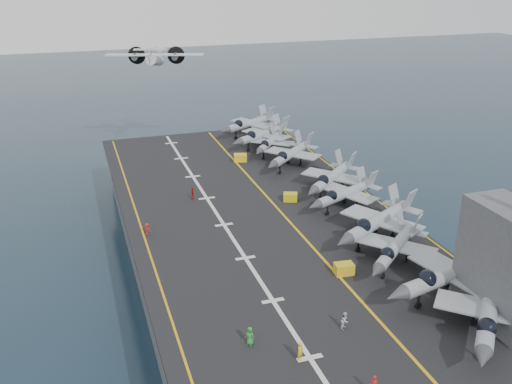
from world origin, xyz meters
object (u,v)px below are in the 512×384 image
object	(u,v)px
island_superstructure	(510,252)
transport_plane	(155,61)
tow_cart_a	(344,269)
fighter_jet_0	(489,312)

from	to	relation	value
island_superstructure	transport_plane	distance (m)	93.18
tow_cart_a	transport_plane	world-z (taller)	transport_plane
fighter_jet_0	island_superstructure	bearing A→B (deg)	32.39
island_superstructure	transport_plane	world-z (taller)	transport_plane
fighter_jet_0	tow_cart_a	world-z (taller)	fighter_jet_0
island_superstructure	fighter_jet_0	size ratio (longest dim) A/B	0.83
fighter_jet_0	transport_plane	size ratio (longest dim) A/B	0.72
tow_cart_a	transport_plane	xyz separation A→B (m)	(-8.86, 78.03, 12.46)
transport_plane	island_superstructure	bearing A→B (deg)	-77.54
tow_cart_a	transport_plane	bearing A→B (deg)	96.48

